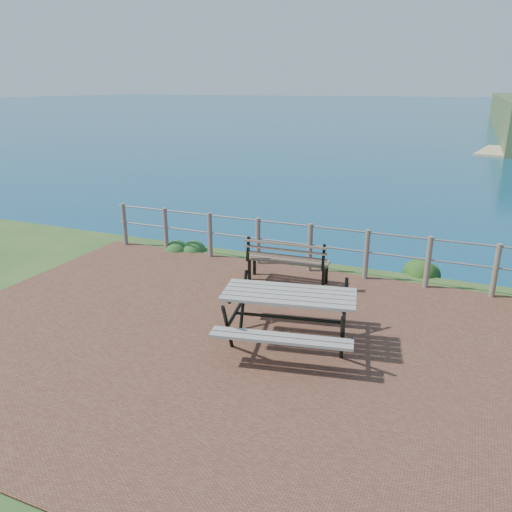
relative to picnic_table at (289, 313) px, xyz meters
The scene contains 7 objects.
ground 0.85m from the picnic_table, 155.95° to the right, with size 10.00×7.00×0.12m, color brown.
ocean 199.72m from the picnic_table, 90.18° to the left, with size 1200.00×1200.00×0.00m, color #135A74.
safety_railing 3.13m from the picnic_table, 101.48° to the left, with size 9.40×0.10×1.00m.
picnic_table is the anchor object (origin of this frame).
park_bench 2.47m from the picnic_table, 109.76° to the left, with size 1.61×0.50×0.90m.
shrub_lip_west 5.01m from the picnic_table, 138.18° to the left, with size 0.66×0.66×0.35m, color #1E5121.
shrub_lip_east 4.36m from the picnic_table, 67.49° to the left, with size 0.80×0.80×0.55m, color #1A4314.
Camera 1 is at (2.76, -5.98, 3.65)m, focal length 35.00 mm.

